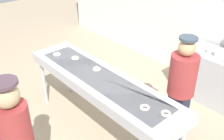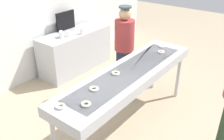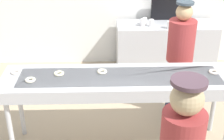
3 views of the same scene
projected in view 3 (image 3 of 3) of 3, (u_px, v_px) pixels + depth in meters
name	position (u px, v px, depth m)	size (l,w,h in m)	color
fryer_conveyor	(120.00, 82.00, 3.62)	(2.64, 0.66, 0.96)	#B7BABF
sugar_donut_0	(197.00, 76.00, 3.56)	(0.11, 0.11, 0.03)	#F6E4CC
sugar_donut_1	(16.00, 72.00, 3.65)	(0.11, 0.11, 0.03)	white
sugar_donut_2	(102.00, 72.00, 3.66)	(0.11, 0.11, 0.03)	#F7ECCB
sugar_donut_3	(59.00, 73.00, 3.62)	(0.11, 0.11, 0.03)	#FCF4C4
sugar_donut_4	(214.00, 72.00, 3.65)	(0.11, 0.11, 0.03)	white
sugar_donut_5	(30.00, 80.00, 3.48)	(0.11, 0.11, 0.03)	white
worker_baker	(180.00, 54.00, 4.22)	(0.35, 0.35, 1.62)	#1F2339
prep_counter	(165.00, 48.00, 5.66)	(1.70, 0.61, 0.87)	#B7BABF
paper_cup_0	(169.00, 25.00, 5.24)	(0.07, 0.07, 0.12)	white
paper_cup_1	(151.00, 23.00, 5.33)	(0.07, 0.07, 0.12)	white
paper_cup_2	(143.00, 23.00, 5.35)	(0.07, 0.07, 0.12)	white
paper_cup_3	(145.00, 21.00, 5.41)	(0.07, 0.07, 0.12)	white
menu_display	(165.00, 9.00, 5.60)	(0.49, 0.04, 0.40)	black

